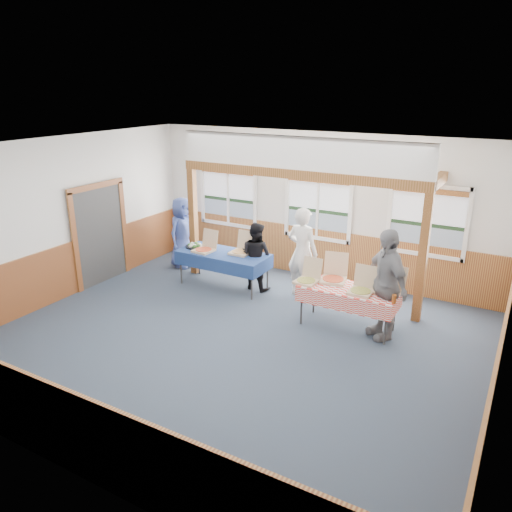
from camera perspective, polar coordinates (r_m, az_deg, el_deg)
The scene contains 31 objects.
floor at distance 8.61m, azimuth -2.43°, elevation -9.59°, with size 8.00×8.00×0.00m, color #293243.
ceiling at distance 7.61m, azimuth -2.77°, elevation 12.06°, with size 8.00×8.00×0.00m, color white.
wall_back at distance 10.98m, azimuth 7.18°, elevation 5.61°, with size 8.00×8.00×0.00m, color silver.
wall_front at distance 5.57m, azimuth -22.31°, elevation -9.48°, with size 8.00×8.00×0.00m, color silver.
wall_left at distance 10.57m, azimuth -21.35°, elevation 3.92°, with size 8.00×8.00×0.00m, color silver.
wall_right at distance 6.87m, azimuth 27.11°, elevation -4.72°, with size 8.00×8.00×0.00m, color silver.
wainscot_back at distance 11.24m, azimuth 6.91°, elevation 0.38°, with size 7.98×0.05×1.10m, color brown.
wainscot_front at distance 6.13m, azimuth -20.84°, elevation -18.08°, with size 7.98×0.05×1.10m, color brown.
wainscot_left at distance 10.85m, azimuth -20.61°, elevation -1.44°, with size 0.05×6.98×1.10m, color brown.
wainscot_right at distance 7.32m, azimuth 25.66°, elevation -12.25°, with size 0.05×6.98×1.10m, color brown.
cased_opening at distance 11.25m, azimuth -17.41°, elevation 2.31°, with size 0.06×1.30×2.10m, color #363636.
window_left at distance 11.96m, azimuth -3.17°, elevation 7.24°, with size 1.56×0.10×1.46m.
window_mid at distance 10.92m, azimuth 7.11°, elevation 5.97°, with size 1.56×0.10×1.46m.
window_right at distance 10.29m, azimuth 19.02°, elevation 4.27°, with size 1.56×0.10×1.46m.
post_left at distance 11.26m, azimuth -7.17°, elevation 3.86°, with size 0.15×0.15×2.40m, color brown.
post_right at distance 9.30m, azimuth 18.50°, elevation -0.30°, with size 0.15×0.15×2.40m, color brown.
cross_beam at distance 9.72m, azimuth 4.63°, elevation 9.32°, with size 5.15×0.18×0.18m, color brown.
table_left at distance 10.56m, azimuth -3.75°, elevation 0.11°, with size 2.06×1.16×0.76m.
table_right at distance 8.88m, azimuth 10.53°, elevation -4.00°, with size 1.86×1.41×0.76m.
pizza_box_a at distance 10.65m, azimuth -5.87°, elevation 0.89°, with size 0.42×0.50×0.43m.
pizza_box_b at distance 10.47m, azimuth -1.68°, elevation 0.68°, with size 0.41×0.49×0.44m.
pizza_box_c at distance 8.99m, azimuth 5.88°, elevation -2.61°, with size 0.41×0.49×0.41m.
pizza_box_d at distance 9.11m, azimuth 8.86°, elevation -2.42°, with size 0.53×0.60×0.47m.
pizza_box_e at distance 8.69m, azimuth 11.97°, elevation -3.71°, with size 0.39×0.48×0.43m.
pizza_box_f at distance 8.79m, azimuth 14.96°, elevation -3.69°, with size 0.51×0.57×0.44m.
veggie_tray at distance 10.94m, azimuth -7.06°, elevation 1.16°, with size 0.39×0.39×0.09m.
drink_glass at distance 8.39m, azimuth 15.50°, elevation -4.77°, with size 0.07×0.07×0.15m, color brown.
woman_white at distance 10.04m, azimuth 5.32°, elevation 0.40°, with size 0.68×0.44×1.86m, color silver.
woman_black at distance 10.42m, azimuth -0.02°, elevation 0.01°, with size 0.70×0.55×1.44m, color black.
man_blue at distance 11.82m, azimuth -8.39°, elevation 2.69°, with size 0.82×0.53×1.67m, color #3E529B.
person_grey at distance 8.62m, azimuth 14.56°, elevation -3.13°, with size 1.13×0.47×1.92m, color gray.
Camera 1 is at (4.03, -6.39, 4.13)m, focal length 35.00 mm.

